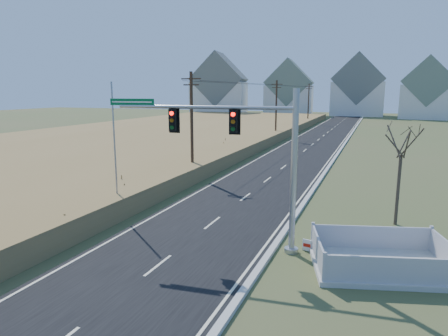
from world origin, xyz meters
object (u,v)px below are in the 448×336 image
at_px(traffic_signal_mast, 253,153).
at_px(fence_enclosure, 381,263).
at_px(bare_tree, 402,139).
at_px(open_sign, 307,245).
at_px(flagpole, 115,163).

distance_m(traffic_signal_mast, fence_enclosure, 7.22).
xyz_separation_m(traffic_signal_mast, fence_enclosure, (5.78, -0.20, -4.32)).
bearing_deg(traffic_signal_mast, bare_tree, 38.42).
bearing_deg(bare_tree, fence_enclosure, -96.74).
height_order(traffic_signal_mast, fence_enclosure, traffic_signal_mast).
bearing_deg(open_sign, flagpole, -177.45).
relative_size(traffic_signal_mast, bare_tree, 1.57).
distance_m(traffic_signal_mast, bare_tree, 9.02).
bearing_deg(fence_enclosure, open_sign, 150.79).
bearing_deg(bare_tree, traffic_signal_mast, -136.51).
bearing_deg(open_sign, bare_tree, 65.32).
distance_m(traffic_signal_mast, flagpole, 9.64).
xyz_separation_m(fence_enclosure, flagpole, (-15.04, 2.47, 2.90)).
relative_size(fence_enclosure, flagpole, 0.81).
relative_size(open_sign, flagpole, 0.07).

